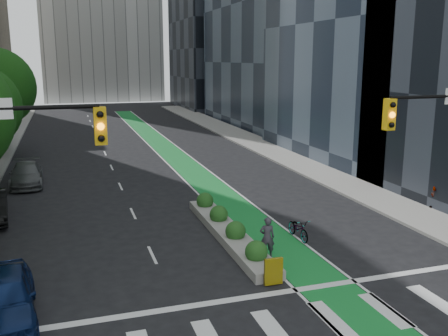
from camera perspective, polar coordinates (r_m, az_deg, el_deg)
ground at (r=16.82m, az=4.24°, el=-16.32°), size 160.00×160.00×0.00m
sidewalk_right at (r=43.13m, az=6.41°, el=1.67°), size 3.60×90.00×0.15m
bike_lane_paint at (r=45.21m, az=-6.47°, el=2.08°), size 2.20×70.00×0.01m
building_dark_end at (r=85.77m, az=-0.34°, el=16.40°), size 14.00×18.00×28.00m
median_planter at (r=23.10m, az=0.48°, el=-7.06°), size 1.20×10.26×1.10m
bicycle at (r=23.16m, az=8.49°, el=-6.84°), size 0.69×1.87×0.98m
cyclist at (r=20.81m, az=4.95°, el=-7.89°), size 0.71×0.55×1.73m
parked_car_left_near at (r=17.39m, az=-23.93°, el=-13.43°), size 2.32×4.90×1.62m
parked_car_left_far at (r=34.78m, az=-21.65°, el=-0.69°), size 2.12×4.94×1.42m
pedestrian_far at (r=29.29m, az=22.92°, el=-2.67°), size 0.95×0.91×1.58m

